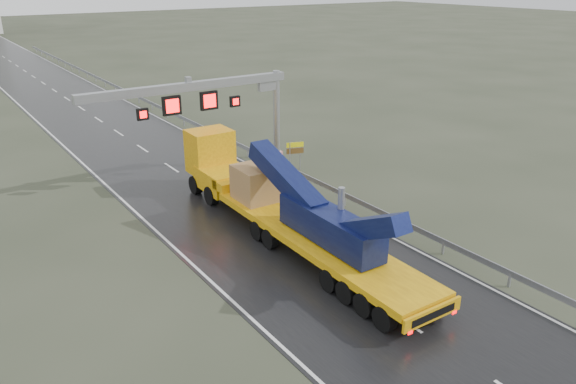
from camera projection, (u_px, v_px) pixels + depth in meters
ground at (369, 298)px, 25.48m from camera, size 400.00×400.00×0.00m
road at (99, 120)px, 56.15m from camera, size 11.00×200.00×0.02m
guardrail at (198, 125)px, 51.45m from camera, size 0.20×140.00×1.40m
sign_gantry at (218, 100)px, 38.33m from camera, size 14.90×1.20×7.42m
heavy_haul_truck at (270, 197)px, 31.81m from camera, size 3.41×21.20×4.97m
exit_sign_pair at (295, 150)px, 41.26m from camera, size 1.25×0.47×2.23m
striped_barrier at (278, 158)px, 42.73m from camera, size 0.68×0.40×1.12m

